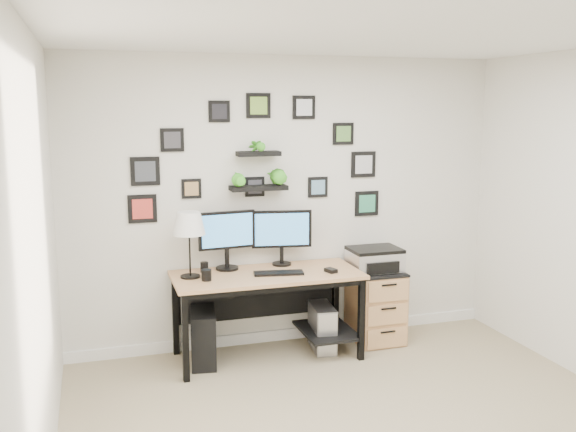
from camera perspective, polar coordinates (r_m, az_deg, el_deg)
name	(u,v)px	position (r m, az deg, el deg)	size (l,w,h in m)	color
room	(289,334)	(6.11, 0.05, -10.43)	(4.00, 4.00, 4.00)	tan
desk	(270,286)	(5.56, -1.62, -6.22)	(1.60, 0.70, 0.75)	tan
monitor_left	(227,236)	(5.56, -5.46, -1.75)	(0.50, 0.22, 0.51)	black
monitor_right	(282,233)	(5.70, -0.56, -1.51)	(0.53, 0.20, 0.50)	black
keyboard	(279,273)	(5.45, -0.84, -5.09)	(0.42, 0.13, 0.02)	black
mouse	(331,270)	(5.52, 3.83, -4.85)	(0.07, 0.11, 0.03)	black
table_lamp	(189,225)	(5.32, -8.79, -0.80)	(0.27, 0.27, 0.55)	black
mug	(206,275)	(5.29, -7.26, -5.23)	(0.08, 0.08, 0.09)	black
pen_cup	(204,267)	(5.55, -7.46, -4.54)	(0.07, 0.07, 0.09)	black
pc_tower_black	(203,337)	(5.56, -7.56, -10.60)	(0.20, 0.46, 0.46)	black
pc_tower_grey	(322,328)	(5.82, 3.07, -9.87)	(0.23, 0.43, 0.41)	gray
file_cabinet	(376,305)	(6.05, 7.81, -7.87)	(0.43, 0.53, 0.67)	tan
printer	(375,259)	(5.93, 7.72, -3.81)	(0.46, 0.37, 0.21)	silver
wall_decor	(260,164)	(5.63, -2.52, 4.60)	(2.30, 0.18, 1.13)	black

